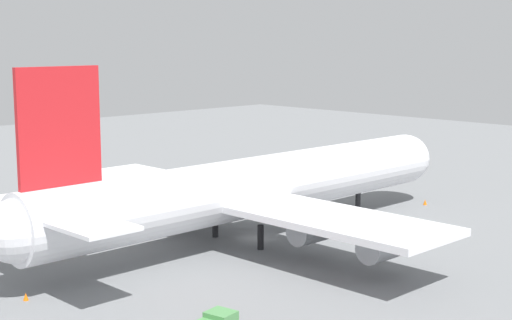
{
  "coord_description": "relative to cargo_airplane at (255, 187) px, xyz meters",
  "views": [
    {
      "loc": [
        -59.75,
        -60.73,
        22.46
      ],
      "look_at": [
        0.0,
        0.0,
        9.05
      ],
      "focal_mm": 53.93,
      "sensor_mm": 36.0,
      "label": 1
    }
  ],
  "objects": [
    {
      "name": "safety_cone_nose",
      "position": [
        29.21,
        -3.52,
        -5.57
      ],
      "size": [
        0.52,
        0.52,
        0.74
      ],
      "primitive_type": "cone",
      "color": "orange",
      "rests_on": "ground_plane"
    },
    {
      "name": "fuel_truck",
      "position": [
        -11.61,
        20.46,
        -4.74
      ],
      "size": [
        4.34,
        4.27,
        2.51
      ],
      "color": "#B21E19",
      "rests_on": "ground_plane"
    },
    {
      "name": "ground_plane",
      "position": [
        0.13,
        0.0,
        -5.93
      ],
      "size": [
        258.55,
        258.55,
        0.0
      ],
      "primitive_type": "plane",
      "color": "slate"
    },
    {
      "name": "cargo_airplane",
      "position": [
        0.0,
        0.0,
        0.0
      ],
      "size": [
        64.64,
        51.82,
        20.11
      ],
      "color": "silver",
      "rests_on": "ground_plane"
    },
    {
      "name": "safety_cone_tail",
      "position": [
        -28.96,
        -1.01,
        -5.59
      ],
      "size": [
        0.48,
        0.48,
        0.68
      ],
      "primitive_type": "cone",
      "color": "orange",
      "rests_on": "ground_plane"
    }
  ]
}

